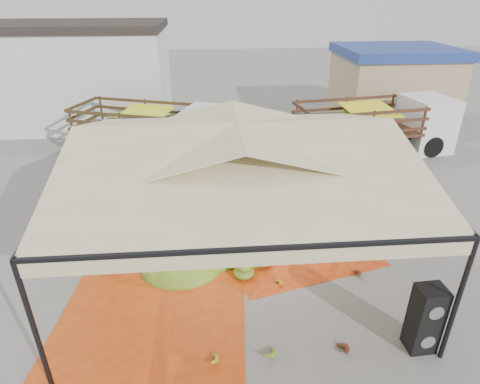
{
  "coord_description": "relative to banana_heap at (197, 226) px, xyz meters",
  "views": [
    {
      "loc": [
        -0.74,
        -9.62,
        6.98
      ],
      "look_at": [
        0.2,
        1.5,
        1.3
      ],
      "focal_mm": 30.0,
      "sensor_mm": 36.0,
      "label": 1
    }
  ],
  "objects": [
    {
      "name": "ground",
      "position": [
        1.16,
        -0.66,
        -0.63
      ],
      "size": [
        90.0,
        90.0,
        0.0
      ],
      "primitive_type": "plane",
      "color": "slate",
      "rests_on": "ground"
    },
    {
      "name": "canopy_tent",
      "position": [
        1.16,
        -0.66,
        2.67
      ],
      "size": [
        8.1,
        8.1,
        4.0
      ],
      "color": "black",
      "rests_on": "ground"
    },
    {
      "name": "building_white",
      "position": [
        -8.84,
        13.34,
        2.08
      ],
      "size": [
        14.3,
        6.3,
        5.4
      ],
      "color": "silver",
      "rests_on": "ground"
    },
    {
      "name": "building_tan",
      "position": [
        11.16,
        12.34,
        1.44
      ],
      "size": [
        6.3,
        5.3,
        4.1
      ],
      "color": "tan",
      "rests_on": "ground"
    },
    {
      "name": "tarp_left",
      "position": [
        -1.08,
        -3.17,
        -0.63
      ],
      "size": [
        4.74,
        4.55,
        0.01
      ],
      "primitive_type": "cube",
      "rotation": [
        0.0,
        0.0,
        -0.09
      ],
      "color": "#CE5113",
      "rests_on": "ground"
    },
    {
      "name": "tarp_right",
      "position": [
        2.81,
        0.08,
        -0.63
      ],
      "size": [
        5.27,
        5.42,
        0.01
      ],
      "primitive_type": "cube",
      "rotation": [
        0.0,
        0.0,
        0.26
      ],
      "color": "orange",
      "rests_on": "ground"
    },
    {
      "name": "banana_heap",
      "position": [
        0.0,
        0.0,
        0.0
      ],
      "size": [
        6.94,
        6.17,
        1.27
      ],
      "primitive_type": "ellipsoid",
      "rotation": [
        0.0,
        0.0,
        -0.25
      ],
      "color": "#547518",
      "rests_on": "ground"
    },
    {
      "name": "hand_yellow_a",
      "position": [
        0.3,
        -4.36,
        -0.54
      ],
      "size": [
        0.44,
        0.37,
        0.19
      ],
      "primitive_type": "ellipsoid",
      "rotation": [
        0.0,
        0.0,
        -0.05
      ],
      "color": "gold",
      "rests_on": "ground"
    },
    {
      "name": "hand_yellow_b",
      "position": [
        2.07,
        -2.09,
        -0.55
      ],
      "size": [
        0.45,
        0.41,
        0.17
      ],
      "primitive_type": "ellipsoid",
      "rotation": [
        0.0,
        0.0,
        0.31
      ],
      "color": "gold",
      "rests_on": "ground"
    },
    {
      "name": "hand_red_a",
      "position": [
        4.25,
        -1.89,
        -0.53
      ],
      "size": [
        0.5,
        0.43,
        0.21
      ],
      "primitive_type": "ellipsoid",
      "rotation": [
        0.0,
        0.0,
        -0.11
      ],
      "color": "#5D2915",
      "rests_on": "ground"
    },
    {
      "name": "hand_red_b",
      "position": [
        3.08,
        -4.36,
        -0.53
      ],
      "size": [
        0.55,
        0.49,
        0.22
      ],
      "primitive_type": "ellipsoid",
      "rotation": [
        0.0,
        0.0,
        0.23
      ],
      "color": "#602816",
      "rests_on": "ground"
    },
    {
      "name": "hand_green",
      "position": [
        1.52,
        -4.28,
        -0.53
      ],
      "size": [
        0.6,
        0.58,
        0.21
      ],
      "primitive_type": "ellipsoid",
      "rotation": [
        0.0,
        0.0,
        -0.65
      ],
      "color": "#407017",
      "rests_on": "ground"
    },
    {
      "name": "hanging_bunches",
      "position": [
        3.45,
        -1.65,
        1.99
      ],
      "size": [
        3.24,
        0.24,
        0.2
      ],
      "color": "#337318",
      "rests_on": "ground"
    },
    {
      "name": "speaker_stack",
      "position": [
        4.81,
        -4.36,
        0.17
      ],
      "size": [
        0.61,
        0.54,
        1.61
      ],
      "rotation": [
        0.0,
        0.0,
        0.05
      ],
      "color": "black",
      "rests_on": "ground"
    },
    {
      "name": "banana_leaves",
      "position": [
        -2.54,
        -0.85,
        -0.63
      ],
      "size": [
        0.96,
        1.36,
        3.7
      ],
      "primitive_type": null,
      "color": "#3F7820",
      "rests_on": "ground"
    },
    {
      "name": "vendor",
      "position": [
        2.96,
        2.61,
        0.21
      ],
      "size": [
        0.71,
        0.58,
        1.69
      ],
      "primitive_type": "imported",
      "rotation": [
        0.0,
        0.0,
        3.46
      ],
      "color": "gray",
      "rests_on": "ground"
    },
    {
      "name": "truck_left",
      "position": [
        -1.75,
        7.22,
        0.84
      ],
      "size": [
        7.39,
        4.54,
        2.4
      ],
      "rotation": [
        0.0,
        0.0,
        -0.33
      ],
      "color": "#4E341A",
      "rests_on": "ground"
    },
    {
      "name": "truck_right",
      "position": [
        8.43,
        7.02,
        0.9
      ],
      "size": [
        7.53,
        3.55,
        2.48
      ],
      "rotation": [
        0.0,
        0.0,
        0.15
      ],
      "color": "#4F2A1A",
      "rests_on": "ground"
    }
  ]
}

